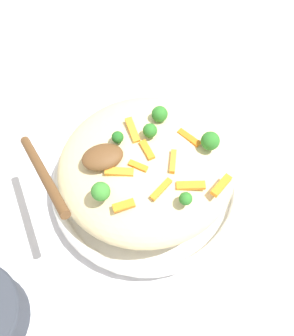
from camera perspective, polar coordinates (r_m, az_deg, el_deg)
The scene contains 21 objects.
ground_plane at distance 0.62m, azimuth -0.00°, elevation -3.25°, with size 2.40×2.40×0.00m, color silver.
serving_bowl at distance 0.60m, azimuth -0.00°, elevation -2.43°, with size 0.30×0.30×0.04m.
pasta_mound at distance 0.55m, azimuth -0.00°, elevation 0.23°, with size 0.26×0.25×0.09m, color beige.
carrot_piece_0 at distance 0.53m, azimuth 6.30°, elevation 4.53°, with size 0.04×0.01×0.01m, color orange.
carrot_piece_1 at distance 0.50m, azimuth -4.19°, elevation -0.56°, with size 0.04×0.01×0.01m, color orange.
carrot_piece_2 at distance 0.53m, azimuth -2.19°, elevation 5.64°, with size 0.04×0.01×0.01m, color orange.
carrot_piece_3 at distance 0.50m, azimuth 11.05°, elevation -2.58°, with size 0.03×0.01×0.01m, color orange.
carrot_piece_4 at distance 0.51m, azimuth -0.36°, elevation 2.37°, with size 0.03×0.01×0.01m, color orange.
carrot_piece_5 at distance 0.50m, azimuth 3.89°, elevation 0.96°, with size 0.03×0.01×0.01m, color orange.
carrot_piece_6 at distance 0.50m, azimuth 6.56°, elevation -2.63°, with size 0.04×0.01×0.01m, color orange.
carrot_piece_7 at distance 0.52m, azimuth -7.22°, elevation 2.23°, with size 0.03×0.01×0.01m, color orange.
carrot_piece_8 at distance 0.50m, azimuth -1.34°, elevation 0.29°, with size 0.03×0.01×0.01m, color orange.
carrot_piece_9 at distance 0.49m, azimuth 1.98°, elevation -3.23°, with size 0.04×0.01×0.01m, color orange.
carrot_piece_10 at distance 0.48m, azimuth -3.51°, elevation -5.63°, with size 0.03×0.01×0.01m, color orange.
broccoli_floret_0 at distance 0.48m, azimuth -6.94°, elevation -3.53°, with size 0.02×0.02×0.03m.
broccoli_floret_1 at distance 0.52m, azimuth 0.46°, elevation 5.60°, with size 0.02×0.02×0.02m.
broccoli_floret_2 at distance 0.52m, azimuth 9.45°, elevation 4.00°, with size 0.03×0.03×0.03m.
broccoli_floret_3 at distance 0.54m, azimuth 1.91°, elevation 8.05°, with size 0.02×0.02×0.03m.
broccoli_floret_4 at distance 0.48m, azimuth 5.81°, elevation -4.60°, with size 0.02×0.02×0.02m.
broccoli_floret_5 at distance 0.52m, azimuth -4.42°, elevation 4.60°, with size 0.02×0.02×0.02m.
serving_spoon at distance 0.49m, azimuth -9.77°, elevation 0.81°, with size 0.13×0.16×0.07m.
Camera 1 is at (-0.08, -0.26, 0.55)m, focal length 40.72 mm.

